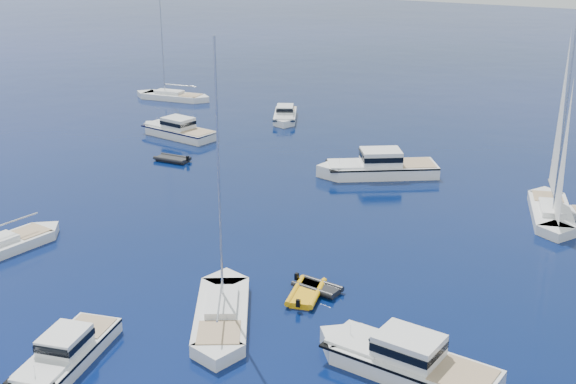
% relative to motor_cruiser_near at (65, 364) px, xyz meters
% --- Properties ---
extents(motor_cruiser_near, '(4.74, 9.02, 2.27)m').
position_rel_motor_cruiser_near_xyz_m(motor_cruiser_near, '(0.00, 0.00, 0.00)').
color(motor_cruiser_near, white).
rests_on(motor_cruiser_near, ground).
extents(motor_cruiser_centre, '(10.86, 4.15, 2.79)m').
position_rel_motor_cruiser_near_xyz_m(motor_cruiser_centre, '(15.56, 8.14, 0.00)').
color(motor_cruiser_centre, silver).
rests_on(motor_cruiser_centre, ground).
extents(motor_cruiser_far_l, '(10.54, 4.41, 2.68)m').
position_rel_motor_cruiser_near_xyz_m(motor_cruiser_far_l, '(-22.64, 38.51, 0.00)').
color(motor_cruiser_far_l, silver).
rests_on(motor_cruiser_far_l, ground).
extents(motor_cruiser_distant, '(11.77, 9.63, 3.09)m').
position_rel_motor_cruiser_near_xyz_m(motor_cruiser_distant, '(1.52, 36.97, 0.00)').
color(motor_cruiser_distant, white).
rests_on(motor_cruiser_distant, ground).
extents(motor_cruiser_horizon, '(6.11, 8.54, 2.18)m').
position_rel_motor_cruiser_near_xyz_m(motor_cruiser_horizon, '(-16.15, 50.49, 0.00)').
color(motor_cruiser_horizon, white).
rests_on(motor_cruiser_horizon, ground).
extents(sailboat_mid_r, '(8.51, 11.30, 16.80)m').
position_rel_motor_cruiser_near_xyz_m(sailboat_mid_r, '(4.43, 7.91, 0.00)').
color(sailboat_mid_r, silver).
rests_on(sailboat_mid_r, ground).
extents(sailboat_sails_r, '(6.12, 11.55, 16.45)m').
position_rel_motor_cruiser_near_xyz_m(sailboat_sails_r, '(17.41, 34.19, 0.00)').
color(sailboat_sails_r, white).
rests_on(sailboat_sails_r, ground).
extents(sailboat_far_l, '(11.51, 4.57, 16.47)m').
position_rel_motor_cruiser_near_xyz_m(sailboat_far_l, '(-34.48, 52.72, 0.00)').
color(sailboat_far_l, white).
rests_on(sailboat_far_l, ground).
extents(tender_yellow, '(3.07, 4.37, 0.95)m').
position_rel_motor_cruiser_near_xyz_m(tender_yellow, '(7.23, 12.97, 0.00)').
color(tender_yellow, '#E6A10D').
rests_on(tender_yellow, ground).
extents(tender_grey_near, '(3.35, 2.10, 0.95)m').
position_rel_motor_cruiser_near_xyz_m(tender_grey_near, '(7.48, 13.97, 0.00)').
color(tender_grey_near, black).
rests_on(tender_grey_near, ground).
extents(tender_grey_far, '(3.67, 2.18, 0.95)m').
position_rel_motor_cruiser_near_xyz_m(tender_grey_far, '(-17.46, 31.09, 0.00)').
color(tender_grey_far, black).
rests_on(tender_grey_far, ground).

